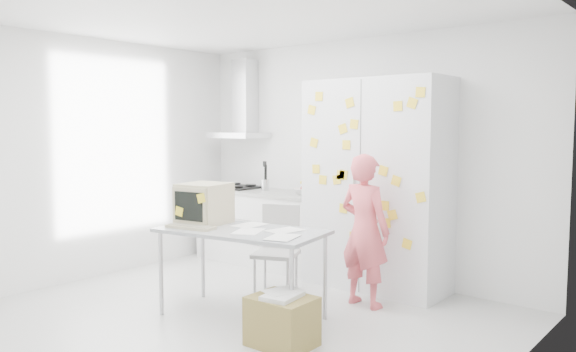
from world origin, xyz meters
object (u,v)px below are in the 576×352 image
Objects in this scene: chair at (278,245)px; person at (365,230)px; desk at (217,215)px; cardboard_box at (282,320)px.

person is at bearing -5.95° from chair.
desk is at bearing -124.62° from chair.
cardboard_box is (0.88, -0.98, -0.32)m from chair.
person is 1.40m from desk.
chair is (0.13, 0.71, -0.38)m from desk.
cardboard_box is at bearing -72.29° from chair.
chair is 1.86× the size of cardboard_box.
cardboard_box is (1.01, -0.27, -0.69)m from desk.
chair is at bearing 69.24° from desk.
person is at bearing 35.06° from desk.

